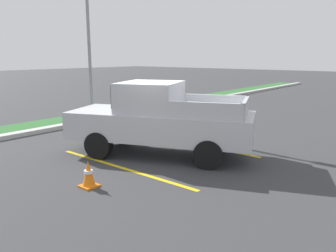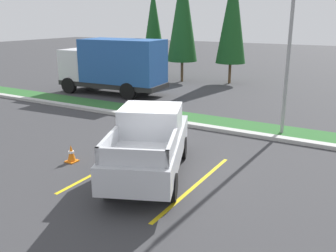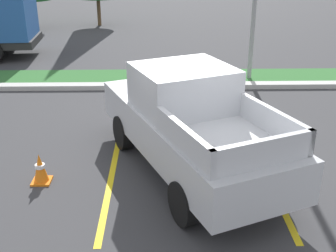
# 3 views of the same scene
# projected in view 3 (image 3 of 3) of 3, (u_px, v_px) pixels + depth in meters

# --- Properties ---
(ground_plane) EXTENTS (120.00, 120.00, 0.00)m
(ground_plane) POSITION_uv_depth(u_px,v_px,m) (186.00, 161.00, 9.08)
(ground_plane) COLOR #38383A
(parking_line_near) EXTENTS (0.12, 4.80, 0.01)m
(parking_line_near) POSITION_uv_depth(u_px,v_px,m) (112.00, 171.00, 8.67)
(parking_line_near) COLOR yellow
(parking_line_near) RESTS_ON ground
(parking_line_far) EXTENTS (0.12, 4.80, 0.01)m
(parking_line_far) POSITION_uv_depth(u_px,v_px,m) (264.00, 170.00, 8.73)
(parking_line_far) COLOR yellow
(parking_line_far) RESTS_ON ground
(curb_strip) EXTENTS (56.00, 0.40, 0.15)m
(curb_strip) POSITION_uv_depth(u_px,v_px,m) (177.00, 86.00, 13.64)
(curb_strip) COLOR #B2B2AD
(curb_strip) RESTS_ON ground
(grass_median) EXTENTS (56.00, 1.80, 0.06)m
(grass_median) POSITION_uv_depth(u_px,v_px,m) (175.00, 77.00, 14.67)
(grass_median) COLOR #2D662D
(grass_median) RESTS_ON ground
(pickup_truck_main) EXTENTS (3.76, 5.54, 2.10)m
(pickup_truck_main) POSITION_uv_depth(u_px,v_px,m) (188.00, 123.00, 8.33)
(pickup_truck_main) COLOR black
(pickup_truck_main) RESTS_ON ground
(traffic_cone) EXTENTS (0.36, 0.36, 0.60)m
(traffic_cone) POSITION_uv_depth(u_px,v_px,m) (40.00, 169.00, 8.17)
(traffic_cone) COLOR orange
(traffic_cone) RESTS_ON ground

